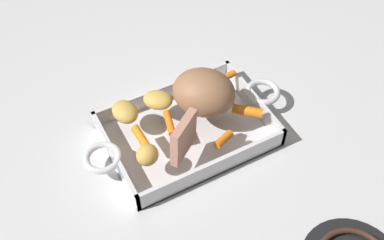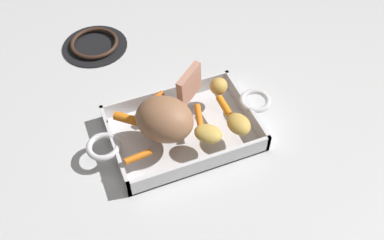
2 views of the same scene
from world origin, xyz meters
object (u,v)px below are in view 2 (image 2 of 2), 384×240
baby_carrot_center_left (199,116)px  baby_carrot_northwest (155,99)px  roasting_dish (183,130)px  baby_carrot_short (224,106)px  pork_roast (165,119)px  baby_carrot_southwest (138,157)px  potato_golden_large (239,124)px  potato_near_roast (208,134)px  stove_burner_rear (95,44)px  potato_halved (219,86)px  roast_slice_thin (189,85)px  baby_carrot_northeast (127,119)px

baby_carrot_center_left → baby_carrot_northwest: 0.12m
roasting_dish → baby_carrot_short: (-0.11, 0.00, 0.04)m
pork_roast → baby_carrot_southwest: (0.08, 0.05, -0.04)m
baby_carrot_southwest → potato_golden_large: (-0.24, 0.00, 0.01)m
potato_near_roast → stove_burner_rear: bearing=-71.4°
baby_carrot_short → potato_halved: 0.06m
baby_carrot_short → baby_carrot_southwest: 0.24m
baby_carrot_northwest → stove_burner_rear: 0.33m
roasting_dish → roast_slice_thin: roast_slice_thin is taller
pork_roast → potato_golden_large: 0.17m
roast_slice_thin → baby_carrot_southwest: size_ratio=1.39×
roasting_dish → baby_carrot_southwest: size_ratio=7.56×
roast_slice_thin → roasting_dish: bearing=57.1°
roasting_dish → baby_carrot_southwest: 0.15m
pork_roast → potato_halved: size_ratio=2.90×
potato_halved → potato_golden_large: bearing=87.5°
roasting_dish → baby_carrot_center_left: baby_carrot_center_left is taller
pork_roast → baby_carrot_short: pork_roast is taller
baby_carrot_northwest → potato_golden_large: (-0.15, 0.15, 0.01)m
potato_halved → stove_burner_rear: bearing=-55.4°
baby_carrot_short → roast_slice_thin: bearing=-45.3°
baby_carrot_center_left → baby_carrot_northeast: size_ratio=1.00×
baby_carrot_center_left → baby_carrot_southwest: bearing=19.5°
baby_carrot_southwest → potato_near_roast: (-0.16, 0.00, 0.01)m
stove_burner_rear → pork_roast: bearing=100.1°
baby_carrot_northwest → stove_burner_rear: size_ratio=0.25×
pork_roast → baby_carrot_northeast: pork_roast is taller
potato_halved → roasting_dish: bearing=25.4°
roasting_dish → potato_halved: (-0.11, -0.05, 0.05)m
roasting_dish → potato_golden_large: size_ratio=7.14×
baby_carrot_northeast → potato_halved: potato_halved is taller
roasting_dish → stove_burner_rear: roasting_dish is taller
roasting_dish → roast_slice_thin: (-0.04, -0.06, 0.08)m
baby_carrot_northeast → baby_carrot_northwest: (-0.08, -0.04, -0.00)m
potato_halved → baby_carrot_center_left: bearing=38.7°
roast_slice_thin → baby_carrot_southwest: 0.21m
potato_near_roast → roast_slice_thin: bearing=-92.9°
baby_carrot_short → potato_near_roast: bearing=44.0°
stove_burner_rear → potato_halved: bearing=124.6°
baby_carrot_short → potato_near_roast: potato_near_roast is taller
roast_slice_thin → potato_halved: 0.08m
baby_carrot_northwest → potato_halved: bearing=169.5°
potato_golden_large → baby_carrot_center_left: bearing=-41.1°
roast_slice_thin → baby_carrot_northwest: size_ratio=1.82×
roasting_dish → pork_roast: (0.05, 0.02, 0.08)m
roasting_dish → baby_carrot_southwest: baby_carrot_southwest is taller
potato_near_roast → stove_burner_rear: 0.49m
roast_slice_thin → baby_carrot_northeast: bearing=7.2°
potato_golden_large → potato_near_roast: potato_golden_large is taller
pork_roast → roast_slice_thin: size_ratio=1.57×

